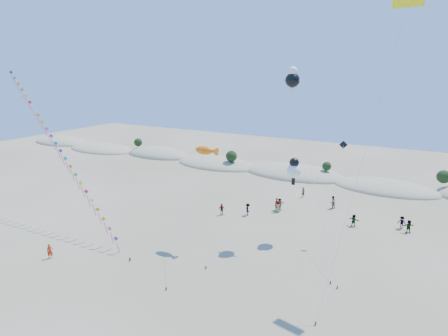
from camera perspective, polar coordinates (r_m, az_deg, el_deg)
ground at (r=34.09m, az=-15.94°, el=-19.35°), size 160.00×160.00×0.00m
dune_ridge at (r=70.09m, az=11.29°, el=-0.98°), size 145.30×11.49×5.57m
kite_train at (r=50.39m, az=-24.14°, el=3.18°), size 28.21×8.15×19.25m
fish_kite at (r=39.68m, az=-2.72°, el=2.63°), size 3.19×10.56×10.97m
cartoon_kite_low at (r=41.92m, az=10.58°, el=-0.19°), size 5.77×11.61×9.47m
cartoon_kite_high at (r=41.76m, az=10.42°, el=13.23°), size 9.08×9.91×19.15m
parafoil_kite at (r=34.84m, az=26.05°, el=21.05°), size 4.36×10.39×24.36m
dark_kite at (r=40.29m, az=17.24°, el=-2.14°), size 2.27×10.34×11.37m
flyer_foreground at (r=43.12m, az=-25.01°, el=-11.43°), size 0.62×0.68×1.56m
beachgoers at (r=50.91m, az=13.62°, el=-6.34°), size 23.42×12.99×1.82m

